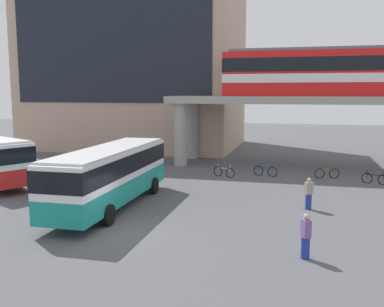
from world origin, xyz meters
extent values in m
plane|color=#515156|center=(0.00, 10.00, 0.00)|extent=(120.00, 120.00, 0.00)
cube|color=tan|center=(-10.30, 29.84, 9.52)|extent=(22.38, 15.01, 19.03)
cube|color=black|center=(-10.30, 22.29, 10.47)|extent=(20.14, 0.10, 10.66)
cube|color=#9E9B93|center=(13.36, 19.92, 5.51)|extent=(33.15, 5.73, 0.60)
cylinder|color=#9E9B93|center=(-2.01, 17.86, 2.61)|extent=(1.10, 1.10, 5.21)
cylinder|color=#9E9B93|center=(-2.01, 21.99, 2.61)|extent=(1.10, 1.10, 5.21)
cube|color=red|center=(13.23, 19.92, 7.61)|extent=(23.67, 2.90, 3.60)
cube|color=silver|center=(13.23, 19.92, 7.25)|extent=(23.73, 2.96, 0.70)
cube|color=black|center=(13.23, 19.92, 8.33)|extent=(23.73, 2.96, 1.10)
cube|color=slate|center=(13.23, 19.92, 9.53)|extent=(22.72, 2.61, 0.24)
cube|color=teal|center=(-1.97, 3.86, 1.05)|extent=(2.59, 11.02, 1.10)
cube|color=white|center=(-1.97, 3.86, 2.35)|extent=(2.59, 11.02, 1.50)
cube|color=black|center=(-1.97, 3.86, 2.43)|extent=(2.63, 11.06, 0.96)
cube|color=silver|center=(-1.97, 3.86, 3.16)|extent=(2.46, 10.47, 0.12)
cylinder|color=black|center=(-3.25, 7.37, 0.50)|extent=(0.29, 1.00, 1.00)
cylinder|color=black|center=(-0.75, 7.39, 0.50)|extent=(0.29, 1.00, 1.00)
cylinder|color=black|center=(-3.20, 0.77, 0.50)|extent=(0.29, 1.00, 1.00)
cylinder|color=black|center=(-0.70, 0.79, 0.50)|extent=(0.29, 1.00, 1.00)
cylinder|color=black|center=(-9.98, 6.98, 0.50)|extent=(1.02, 0.70, 1.00)
torus|color=black|center=(2.95, 13.54, 0.34)|extent=(0.71, 0.33, 0.74)
torus|color=black|center=(1.97, 13.93, 0.34)|extent=(0.71, 0.33, 0.74)
cylinder|color=silver|center=(2.46, 13.73, 0.62)|extent=(0.99, 0.43, 0.05)
cylinder|color=silver|center=(1.97, 13.93, 0.64)|extent=(0.04, 0.04, 0.55)
cylinder|color=silver|center=(2.95, 13.54, 0.69)|extent=(0.04, 0.04, 0.65)
torus|color=black|center=(5.90, 14.70, 0.34)|extent=(0.74, 0.18, 0.74)
torus|color=black|center=(4.86, 14.87, 0.34)|extent=(0.74, 0.18, 0.74)
cylinder|color=#1E3FA5|center=(5.38, 14.79, 0.62)|extent=(1.04, 0.22, 0.05)
cylinder|color=#1E3FA5|center=(4.86, 14.87, 0.64)|extent=(0.04, 0.04, 0.55)
cylinder|color=#1E3FA5|center=(5.90, 14.70, 0.69)|extent=(0.04, 0.04, 0.65)
torus|color=black|center=(13.30, 13.55, 0.34)|extent=(0.72, 0.29, 0.74)
torus|color=black|center=(12.30, 13.87, 0.34)|extent=(0.72, 0.29, 0.74)
cylinder|color=black|center=(12.80, 13.71, 0.62)|extent=(1.01, 0.37, 0.05)
cylinder|color=black|center=(12.30, 13.87, 0.64)|extent=(0.04, 0.04, 0.55)
cylinder|color=black|center=(13.30, 13.55, 0.69)|extent=(0.04, 0.04, 0.65)
torus|color=black|center=(10.25, 15.11, 0.34)|extent=(0.73, 0.23, 0.74)
torus|color=black|center=(9.23, 14.87, 0.34)|extent=(0.73, 0.23, 0.74)
cylinder|color=#996626|center=(9.74, 14.99, 0.62)|extent=(1.03, 0.29, 0.05)
cylinder|color=#996626|center=(9.23, 14.87, 0.64)|extent=(0.04, 0.04, 0.55)
cylinder|color=#996626|center=(10.25, 15.11, 0.69)|extent=(0.04, 0.04, 0.65)
cylinder|color=navy|center=(8.34, 5.94, 0.41)|extent=(0.32, 0.32, 0.82)
cube|color=gray|center=(8.34, 5.94, 1.15)|extent=(0.48, 0.43, 0.65)
sphere|color=tan|center=(8.34, 5.94, 1.58)|extent=(0.22, 0.22, 0.22)
cylinder|color=navy|center=(8.13, -1.20, 0.42)|extent=(0.32, 0.32, 0.83)
cube|color=#724C8C|center=(8.13, -1.20, 1.16)|extent=(0.40, 0.47, 0.66)
sphere|color=tan|center=(8.13, -1.20, 1.61)|extent=(0.23, 0.23, 0.23)
camera|label=1|loc=(7.83, -17.28, 6.14)|focal=40.78mm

